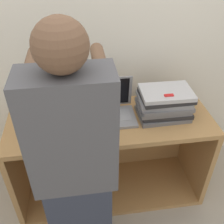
# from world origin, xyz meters

# --- Properties ---
(ground_plane) EXTENTS (12.00, 12.00, 0.00)m
(ground_plane) POSITION_xyz_m (0.00, 0.00, 0.00)
(ground_plane) COLOR #9E9384
(wall_back) EXTENTS (8.00, 0.05, 2.40)m
(wall_back) POSITION_xyz_m (0.00, 0.64, 1.20)
(wall_back) COLOR silver
(wall_back) RESTS_ON ground_plane
(cart) EXTENTS (1.41, 0.53, 0.74)m
(cart) POSITION_xyz_m (0.00, 0.34, 0.37)
(cart) COLOR #A87A47
(cart) RESTS_ON ground_plane
(laptop_open) EXTENTS (0.34, 0.27, 0.26)m
(laptop_open) POSITION_xyz_m (0.00, 0.31, 0.79)
(laptop_open) COLOR gray
(laptop_open) RESTS_ON cart
(laptop_stack_left) EXTENTS (0.36, 0.25, 0.11)m
(laptop_stack_left) POSITION_xyz_m (-0.37, 0.27, 0.80)
(laptop_stack_left) COLOR #232326
(laptop_stack_left) RESTS_ON cart
(laptop_stack_right) EXTENTS (0.36, 0.26, 0.20)m
(laptop_stack_right) POSITION_xyz_m (0.37, 0.27, 0.84)
(laptop_stack_right) COLOR slate
(laptop_stack_right) RESTS_ON cart
(person) EXTENTS (0.40, 0.52, 1.59)m
(person) POSITION_xyz_m (-0.25, -0.24, 0.80)
(person) COLOR #2D3342
(person) RESTS_ON ground_plane
(inventory_tag) EXTENTS (0.06, 0.02, 0.01)m
(inventory_tag) POSITION_xyz_m (0.37, 0.21, 0.94)
(inventory_tag) COLOR red
(inventory_tag) RESTS_ON laptop_stack_right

